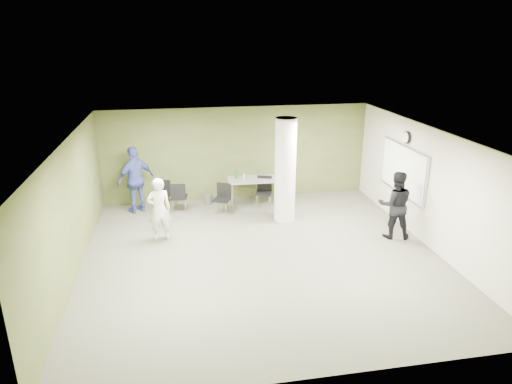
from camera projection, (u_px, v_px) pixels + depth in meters
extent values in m
plane|color=#595746|center=(262.00, 256.00, 10.47)|extent=(8.00, 8.00, 0.00)
plane|color=white|center=(263.00, 136.00, 9.54)|extent=(8.00, 8.00, 0.00)
cube|color=#495327|center=(237.00, 153.00, 13.72)|extent=(8.00, 2.80, 0.02)
cube|color=#495327|center=(71.00, 210.00, 9.34)|extent=(0.02, 8.00, 2.80)
cube|color=beige|center=(430.00, 188.00, 10.67)|extent=(0.02, 8.00, 2.80)
cylinder|color=silver|center=(285.00, 170.00, 12.03)|extent=(0.56, 0.56, 2.80)
cube|color=silver|center=(403.00, 170.00, 11.74)|extent=(0.04, 2.30, 1.30)
cube|color=white|center=(402.00, 170.00, 11.74)|extent=(0.02, 2.20, 1.20)
cylinder|color=black|center=(407.00, 137.00, 11.46)|extent=(0.05, 0.32, 0.32)
cylinder|color=white|center=(406.00, 137.00, 11.46)|extent=(0.02, 0.26, 0.26)
cube|color=gray|center=(257.00, 179.00, 13.32)|extent=(1.73, 0.81, 0.04)
cylinder|color=silver|center=(232.00, 197.00, 13.08)|extent=(0.04, 0.04, 0.77)
cylinder|color=silver|center=(284.00, 194.00, 13.28)|extent=(0.04, 0.04, 0.77)
cylinder|color=silver|center=(230.00, 190.00, 13.63)|extent=(0.04, 0.04, 0.77)
cylinder|color=silver|center=(280.00, 188.00, 13.83)|extent=(0.04, 0.04, 0.77)
cylinder|color=#1C5621|center=(236.00, 174.00, 13.30)|extent=(0.07, 0.07, 0.25)
cylinder|color=#B2B2B7|center=(244.00, 177.00, 13.18)|extent=(0.06, 0.06, 0.18)
cylinder|color=#4C4C4C|center=(208.00, 199.00, 13.58)|extent=(0.25, 0.25, 0.29)
cube|color=black|center=(167.00, 193.00, 13.29)|extent=(0.57, 0.57, 0.05)
cube|color=black|center=(164.00, 187.00, 13.03)|extent=(0.40, 0.20, 0.43)
cylinder|color=silver|center=(175.00, 198.00, 13.50)|extent=(0.02, 0.02, 0.41)
cylinder|color=silver|center=(164.00, 197.00, 13.57)|extent=(0.02, 0.02, 0.41)
cylinder|color=silver|center=(171.00, 202.00, 13.16)|extent=(0.02, 0.02, 0.41)
cylinder|color=silver|center=(159.00, 201.00, 13.24)|extent=(0.02, 0.02, 0.41)
cube|color=black|center=(179.00, 197.00, 12.93)|extent=(0.49, 0.49, 0.05)
cube|color=black|center=(178.00, 191.00, 12.66)|extent=(0.42, 0.09, 0.43)
cylinder|color=silver|center=(187.00, 202.00, 13.18)|extent=(0.02, 0.02, 0.41)
cylinder|color=silver|center=(174.00, 202.00, 13.16)|extent=(0.02, 0.02, 0.41)
cylinder|color=silver|center=(185.00, 207.00, 12.84)|extent=(0.02, 0.02, 0.41)
cylinder|color=silver|center=(172.00, 207.00, 12.82)|extent=(0.02, 0.02, 0.41)
cube|color=black|center=(222.00, 200.00, 12.78)|extent=(0.56, 0.56, 0.05)
cube|color=black|center=(224.00, 190.00, 12.88)|extent=(0.38, 0.20, 0.41)
cylinder|color=silver|center=(214.00, 208.00, 12.73)|extent=(0.02, 0.02, 0.39)
cylinder|color=silver|center=(226.00, 210.00, 12.65)|extent=(0.02, 0.02, 0.39)
cylinder|color=silver|center=(218.00, 204.00, 13.05)|extent=(0.02, 0.02, 0.39)
cylinder|color=silver|center=(230.00, 205.00, 12.97)|extent=(0.02, 0.02, 0.39)
cube|color=black|center=(264.00, 193.00, 13.26)|extent=(0.56, 0.56, 0.05)
cube|color=black|center=(265.00, 183.00, 13.37)|extent=(0.42, 0.17, 0.44)
cylinder|color=silver|center=(257.00, 202.00, 13.19)|extent=(0.02, 0.02, 0.42)
cylinder|color=silver|center=(269.00, 203.00, 13.14)|extent=(0.02, 0.02, 0.42)
cylinder|color=silver|center=(258.00, 198.00, 13.53)|extent=(0.02, 0.02, 0.42)
cylinder|color=silver|center=(271.00, 198.00, 13.48)|extent=(0.02, 0.02, 0.42)
imported|color=white|center=(159.00, 209.00, 11.05)|extent=(0.64, 0.49, 1.58)
imported|color=black|center=(395.00, 205.00, 11.16)|extent=(0.97, 0.84, 1.71)
imported|color=#3C4897|center=(136.00, 180.00, 12.75)|extent=(1.19, 1.00, 1.90)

